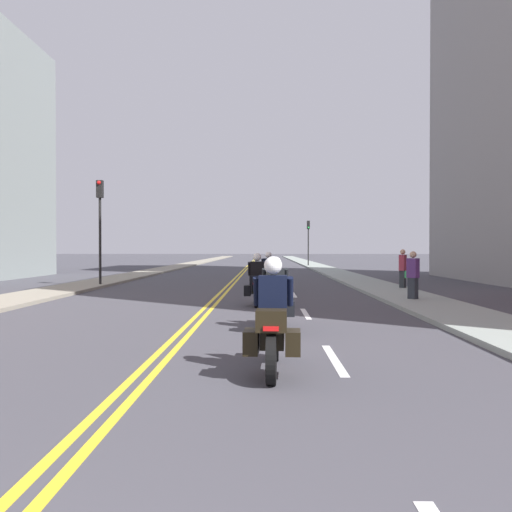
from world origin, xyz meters
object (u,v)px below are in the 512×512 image
pedestrian_1 (403,269)px  pedestrian_0 (413,276)px  motorcycle_1 (275,300)px  traffic_light_far (308,235)px  motorcycle_2 (257,284)px  motorcycle_3 (268,276)px  motorcycle_0 (273,327)px  traffic_light_near (100,213)px

pedestrian_1 → pedestrian_0: bearing=-157.0°
motorcycle_1 → traffic_light_far: size_ratio=0.51×
motorcycle_2 → pedestrian_0: size_ratio=1.29×
motorcycle_2 → motorcycle_3: bearing=86.3°
motorcycle_2 → pedestrian_0: 5.18m
motorcycle_0 → traffic_light_near: traffic_light_near is taller
traffic_light_near → motorcycle_1: bearing=-59.0°
motorcycle_3 → traffic_light_near: size_ratio=0.44×
motorcycle_1 → pedestrian_0: 7.57m
motorcycle_3 → traffic_light_near: traffic_light_near is taller
pedestrian_0 → traffic_light_far: bearing=-37.1°
pedestrian_0 → motorcycle_3: bearing=12.6°
traffic_light_near → motorcycle_0: bearing=-65.7°
traffic_light_far → pedestrian_0: bearing=-89.1°
traffic_light_near → traffic_light_far: 30.76m
motorcycle_3 → pedestrian_0: 6.07m
motorcycle_0 → pedestrian_1: size_ratio=1.24×
motorcycle_1 → pedestrian_0: pedestrian_0 is taller
motorcycle_1 → motorcycle_3: bearing=89.9°
pedestrian_1 → motorcycle_3: bearing=135.7°
traffic_light_near → motorcycle_3: bearing=-22.7°
motorcycle_2 → pedestrian_1: (6.04, 6.02, 0.23)m
traffic_light_near → pedestrian_1: 13.80m
motorcycle_2 → traffic_light_far: bearing=83.7°
motorcycle_1 → traffic_light_near: size_ratio=0.47×
motorcycle_2 → pedestrian_0: bearing=11.7°
motorcycle_0 → traffic_light_near: bearing=116.9°
motorcycle_1 → motorcycle_3: motorcycle_3 is taller
pedestrian_0 → motorcycle_2: bearing=62.9°
motorcycle_1 → pedestrian_1: (5.56, 11.05, 0.24)m
pedestrian_0 → motorcycle_0: bearing=116.9°
traffic_light_far → motorcycle_1: bearing=-95.6°
motorcycle_2 → pedestrian_1: pedestrian_1 is taller
motorcycle_3 → pedestrian_0: size_ratio=1.30×
motorcycle_3 → pedestrian_0: (4.69, -3.85, 0.20)m
traffic_light_far → pedestrian_0: (0.56, -35.46, -2.25)m
traffic_light_far → pedestrian_0: size_ratio=2.70×
traffic_light_near → pedestrian_0: (12.46, -7.10, -2.53)m
motorcycle_2 → motorcycle_3: motorcycle_3 is taller
traffic_light_near → motorcycle_2: bearing=-47.6°
motorcycle_1 → traffic_light_far: traffic_light_far is taller
motorcycle_0 → motorcycle_3: bearing=92.5°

